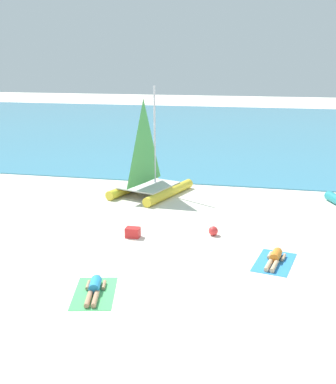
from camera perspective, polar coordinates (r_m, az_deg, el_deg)
ground_plane at (r=23.68m, az=2.74°, el=0.55°), size 120.00×120.00×0.00m
ocean_water at (r=43.74m, az=7.41°, el=7.49°), size 120.00×40.00×0.05m
sailboat_yellow at (r=22.25m, az=-2.24°, el=1.55°), size 3.52×4.41×5.01m
towel_left at (r=13.44m, az=-8.80°, el=-11.87°), size 1.51×2.10×0.01m
sunbather_left at (r=13.44m, az=-8.78°, el=-11.26°), size 0.74×1.56×0.30m
towel_right at (r=15.49m, az=12.60°, el=-8.20°), size 1.44×2.07×0.01m
sunbather_right at (r=15.50m, az=12.67°, el=-7.68°), size 0.69×1.56×0.30m
beach_ball at (r=17.35m, az=5.44°, el=-4.65°), size 0.34×0.34×0.34m
cooler_box at (r=17.14m, az=-4.23°, el=-4.84°), size 0.50×0.36×0.36m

